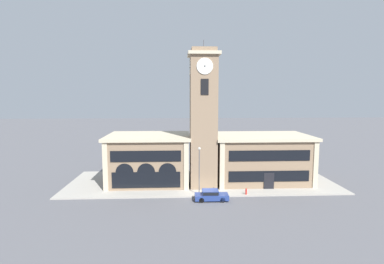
# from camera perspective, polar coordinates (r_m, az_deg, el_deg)

# --- Properties ---
(ground_plane) EXTENTS (300.00, 300.00, 0.00)m
(ground_plane) POSITION_cam_1_polar(r_m,az_deg,el_deg) (41.42, 2.70, -12.34)
(ground_plane) COLOR #56565B
(sidewalk_kerb) EXTENTS (41.39, 14.43, 0.15)m
(sidewalk_kerb) POSITION_cam_1_polar(r_m,az_deg,el_deg) (48.25, 1.88, -9.46)
(sidewalk_kerb) COLOR #A39E93
(sidewalk_kerb) RESTS_ON ground_plane
(clock_tower) EXTENTS (4.57, 4.57, 21.62)m
(clock_tower) POSITION_cam_1_polar(r_m,az_deg,el_deg) (44.12, 2.17, 2.50)
(clock_tower) COLOR #897056
(clock_tower) RESTS_ON ground_plane
(town_hall_left_wing) EXTENTS (12.87, 10.19, 7.62)m
(town_hall_left_wing) POSITION_cam_1_polar(r_m,az_deg,el_deg) (47.84, -8.16, -5.03)
(town_hall_left_wing) COLOR #897056
(town_hall_left_wing) RESTS_ON ground_plane
(town_hall_right_wing) EXTENTS (15.16, 10.19, 7.50)m
(town_hall_right_wing) POSITION_cam_1_polar(r_m,az_deg,el_deg) (49.44, 12.90, -4.82)
(town_hall_right_wing) COLOR #897056
(town_hall_right_wing) RESTS_ON ground_plane
(parked_car_near) EXTENTS (4.42, 1.87, 1.41)m
(parked_car_near) POSITION_cam_1_polar(r_m,az_deg,el_deg) (40.11, 3.65, -11.89)
(parked_car_near) COLOR navy
(parked_car_near) RESTS_ON ground_plane
(street_lamp) EXTENTS (0.36, 0.36, 6.65)m
(street_lamp) POSITION_cam_1_polar(r_m,az_deg,el_deg) (40.63, 1.39, -6.22)
(street_lamp) COLOR #4C4C51
(street_lamp) RESTS_ON sidewalk_kerb
(bollard) EXTENTS (0.18, 0.18, 1.06)m
(bollard) POSITION_cam_1_polar(r_m,az_deg,el_deg) (41.82, 4.15, -11.20)
(bollard) COLOR black
(bollard) RESTS_ON sidewalk_kerb
(fire_hydrant) EXTENTS (0.22, 0.22, 0.87)m
(fire_hydrant) POSITION_cam_1_polar(r_m,az_deg,el_deg) (42.63, 10.27, -11.08)
(fire_hydrant) COLOR red
(fire_hydrant) RESTS_ON sidewalk_kerb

